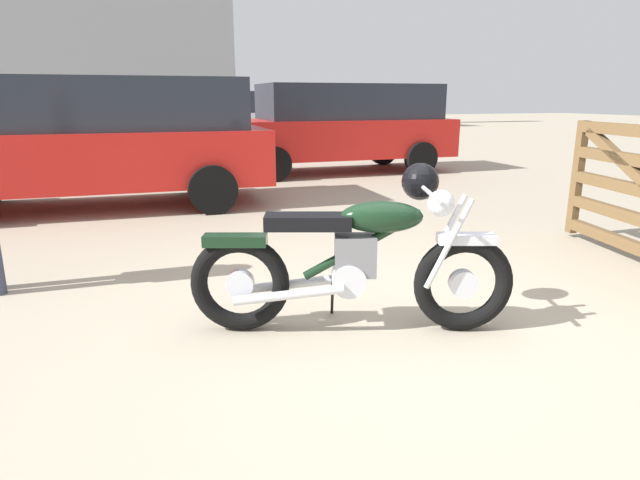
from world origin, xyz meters
TOP-DOWN VIEW (x-y plane):
  - ground_plane at (0.00, 0.00)m, footprint 80.00×80.00m
  - vintage_motorcycle at (-0.32, 0.14)m, footprint 1.99×0.88m
  - blue_hatchback_right at (2.56, 7.38)m, footprint 4.75×2.08m
  - silver_sedan_mid at (2.68, 14.40)m, footprint 4.41×2.40m
  - pale_sedan_back at (-1.93, 5.09)m, footprint 4.78×2.16m
  - industrial_building at (-4.27, 26.19)m, footprint 16.19×9.65m

SIDE VIEW (x-z plane):
  - ground_plane at x=0.00m, z-range 0.00..0.00m
  - vintage_motorcycle at x=-0.32m, z-range -0.04..1.03m
  - silver_sedan_mid at x=2.68m, z-range 0.00..1.67m
  - blue_hatchback_right at x=2.56m, z-range 0.07..1.81m
  - pale_sedan_back at x=-1.93m, z-range 0.07..1.81m
  - industrial_building at x=-4.27m, z-range -4.42..15.31m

